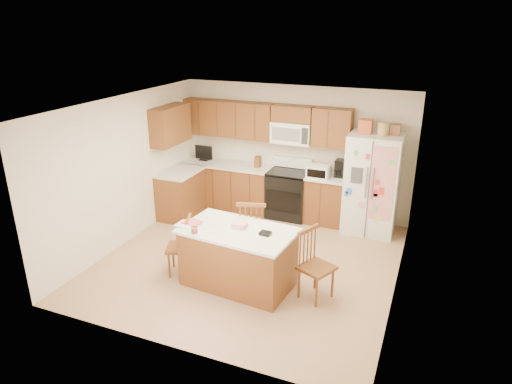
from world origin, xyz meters
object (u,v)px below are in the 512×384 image
at_px(stove, 288,193).
at_px(windsor_chair_left, 181,247).
at_px(refrigerator, 372,183).
at_px(island, 238,257).
at_px(windsor_chair_back, 252,233).
at_px(windsor_chair_right, 315,266).

distance_m(stove, windsor_chair_left, 2.78).
bearing_deg(refrigerator, island, -119.71).
height_order(windsor_chair_back, windsor_chair_right, windsor_chair_back).
height_order(windsor_chair_left, windsor_chair_right, windsor_chair_right).
relative_size(island, windsor_chair_back, 1.60).
bearing_deg(stove, windsor_chair_left, -107.08).
height_order(refrigerator, windsor_chair_right, refrigerator).
bearing_deg(windsor_chair_right, windsor_chair_left, -176.34).
xyz_separation_m(stove, windsor_chair_back, (0.06, -1.97, 0.04)).
bearing_deg(island, windsor_chair_right, 5.03).
bearing_deg(windsor_chair_right, windsor_chair_back, 154.39).
bearing_deg(island, refrigerator, 60.29).
relative_size(refrigerator, windsor_chair_right, 2.04).
bearing_deg(island, windsor_chair_left, -178.01).
relative_size(stove, windsor_chair_back, 1.04).
relative_size(island, windsor_chair_right, 1.73).
relative_size(stove, windsor_chair_right, 1.13).
distance_m(island, windsor_chair_right, 1.12).
bearing_deg(windsor_chair_right, refrigerator, 81.93).
height_order(windsor_chair_left, windsor_chair_back, windsor_chair_back).
relative_size(island, windsor_chair_left, 1.90).
bearing_deg(island, windsor_chair_back, 94.58).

